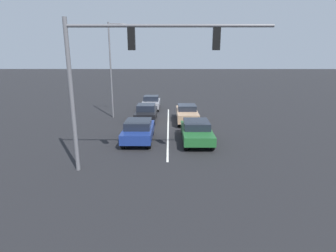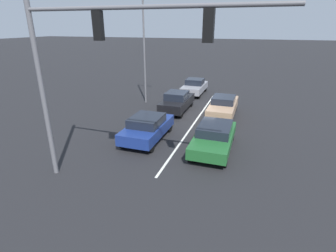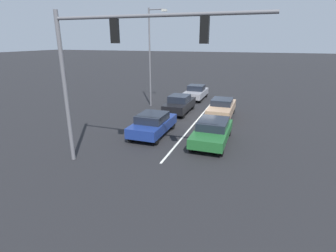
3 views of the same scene
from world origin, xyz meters
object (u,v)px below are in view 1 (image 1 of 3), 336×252
at_px(car_navy_midlane_front, 139,130).
at_px(street_lamp_right_shoulder, 112,65).
at_px(car_black_midlane_second, 146,113).
at_px(car_gray_midlane_third, 151,102).
at_px(car_tan_leftlane_second, 187,113).
at_px(car_darkgreen_leftlane_front, 196,131).
at_px(traffic_signal_gantry, 126,63).

relative_size(car_navy_midlane_front, street_lamp_right_shoulder, 0.49).
relative_size(car_black_midlane_second, street_lamp_right_shoulder, 0.50).
bearing_deg(street_lamp_right_shoulder, car_gray_midlane_third, -127.02).
xyz_separation_m(car_gray_midlane_third, street_lamp_right_shoulder, (3.15, 4.17, 4.07)).
bearing_deg(street_lamp_right_shoulder, car_tan_leftlane_second, 164.96).
xyz_separation_m(car_darkgreen_leftlane_front, car_navy_midlane_front, (3.85, -0.08, 0.02)).
distance_m(car_darkgreen_leftlane_front, traffic_signal_gantry, 7.45).
xyz_separation_m(car_tan_leftlane_second, car_gray_midlane_third, (3.50, -5.96, -0.04)).
height_order(car_darkgreen_leftlane_front, car_gray_midlane_third, car_gray_midlane_third).
height_order(car_tan_leftlane_second, car_gray_midlane_third, car_tan_leftlane_second).
xyz_separation_m(car_navy_midlane_front, car_black_midlane_second, (-0.03, -5.78, 0.01)).
distance_m(car_navy_midlane_front, street_lamp_right_shoulder, 8.86).
bearing_deg(car_tan_leftlane_second, traffic_signal_gantry, 71.15).
bearing_deg(car_navy_midlane_front, car_tan_leftlane_second, -123.20).
bearing_deg(car_black_midlane_second, traffic_signal_gantry, 90.40).
xyz_separation_m(car_darkgreen_leftlane_front, street_lamp_right_shoulder, (6.92, -7.33, 4.07)).
bearing_deg(car_gray_midlane_third, car_darkgreen_leftlane_front, 108.17).
distance_m(car_darkgreen_leftlane_front, street_lamp_right_shoulder, 10.87).
bearing_deg(street_lamp_right_shoulder, traffic_signal_gantry, 104.81).
bearing_deg(car_gray_midlane_third, car_black_midlane_second, 89.49).
distance_m(car_black_midlane_second, car_tan_leftlane_second, 3.57).
distance_m(car_navy_midlane_front, traffic_signal_gantry, 6.48).
relative_size(car_navy_midlane_front, traffic_signal_gantry, 0.45).
xyz_separation_m(car_darkgreen_leftlane_front, car_tan_leftlane_second, (0.27, -5.55, 0.04)).
height_order(car_navy_midlane_front, traffic_signal_gantry, traffic_signal_gantry).
distance_m(car_navy_midlane_front, car_gray_midlane_third, 11.43).
distance_m(car_tan_leftlane_second, street_lamp_right_shoulder, 7.97).
height_order(car_tan_leftlane_second, traffic_signal_gantry, traffic_signal_gantry).
height_order(car_gray_midlane_third, street_lamp_right_shoulder, street_lamp_right_shoulder).
xyz_separation_m(car_gray_midlane_third, traffic_signal_gantry, (-0.02, 16.15, 4.45)).
bearing_deg(car_darkgreen_leftlane_front, car_tan_leftlane_second, -87.19).
relative_size(car_darkgreen_leftlane_front, car_navy_midlane_front, 1.08).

